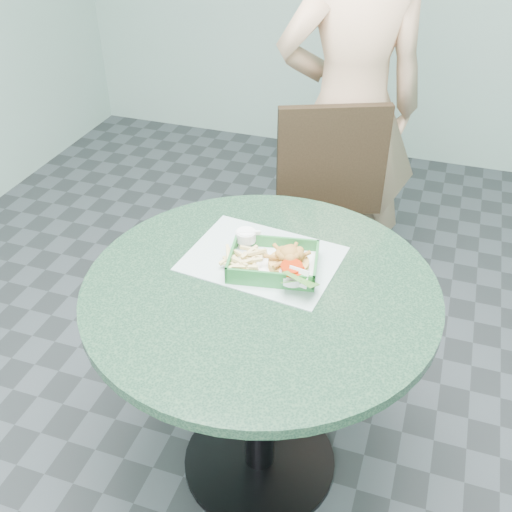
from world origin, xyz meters
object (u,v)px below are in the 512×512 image
(dining_chair, at_px, (323,213))
(crab_sandwich, at_px, (288,264))
(cafe_table, at_px, (260,337))
(diner_person, at_px, (352,91))
(food_basket, at_px, (273,270))
(sauce_ramekin, at_px, (252,239))

(dining_chair, xyz_separation_m, crab_sandwich, (0.06, -0.72, 0.27))
(cafe_table, xyz_separation_m, diner_person, (0.01, 1.09, 0.34))
(food_basket, relative_size, crab_sandwich, 2.13)
(dining_chair, distance_m, food_basket, 0.75)
(food_basket, distance_m, sauce_ramekin, 0.12)
(dining_chair, relative_size, crab_sandwich, 8.37)
(cafe_table, distance_m, diner_person, 1.15)
(diner_person, height_order, crab_sandwich, diner_person)
(crab_sandwich, height_order, sauce_ramekin, crab_sandwich)
(dining_chair, xyz_separation_m, food_basket, (0.02, -0.71, 0.23))
(dining_chair, bearing_deg, food_basket, -111.90)
(crab_sandwich, bearing_deg, cafe_table, -127.15)
(dining_chair, bearing_deg, crab_sandwich, -108.58)
(food_basket, bearing_deg, crab_sandwich, -3.63)
(cafe_table, relative_size, sauce_ramekin, 16.43)
(food_basket, bearing_deg, sauce_ramekin, 138.17)
(diner_person, xyz_separation_m, crab_sandwich, (0.04, -1.02, -0.12))
(cafe_table, bearing_deg, crab_sandwich, 52.85)
(food_basket, bearing_deg, dining_chair, 91.27)
(dining_chair, relative_size, sauce_ramekin, 16.04)
(food_basket, distance_m, crab_sandwich, 0.05)
(diner_person, relative_size, sauce_ramekin, 31.63)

